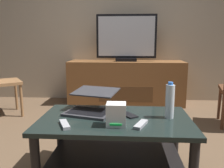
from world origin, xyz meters
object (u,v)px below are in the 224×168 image
object	(u,v)px
media_cabinet	(126,82)
cell_phone	(129,115)
tv_remote	(141,124)
water_bottle_near	(170,101)
coffee_table	(115,137)
router_box	(116,115)
soundbar_remote	(65,124)
television	(126,39)
laptop	(92,104)

from	to	relation	value
media_cabinet	cell_phone	world-z (taller)	media_cabinet
cell_phone	tv_remote	world-z (taller)	tv_remote
water_bottle_near	cell_phone	world-z (taller)	water_bottle_near
coffee_table	router_box	size ratio (longest dim) A/B	7.17
router_box	soundbar_remote	xyz separation A→B (m)	(-0.33, -0.03, -0.06)
router_box	cell_phone	xyz separation A→B (m)	(0.08, 0.21, -0.07)
media_cabinet	television	xyz separation A→B (m)	(0.00, -0.02, 0.68)
media_cabinet	router_box	distance (m)	2.24
water_bottle_near	soundbar_remote	bearing A→B (deg)	-163.41
television	tv_remote	xyz separation A→B (m)	(0.11, -2.21, -0.55)
water_bottle_near	television	bearing A→B (deg)	98.93
cell_phone	coffee_table	bearing A→B (deg)	174.39
media_cabinet	cell_phone	xyz separation A→B (m)	(0.03, -2.03, 0.12)
laptop	cell_phone	bearing A→B (deg)	-15.94
tv_remote	soundbar_remote	bearing A→B (deg)	-153.86
media_cabinet	tv_remote	xyz separation A→B (m)	(0.11, -2.23, 0.13)
laptop	cell_phone	size ratio (longest dim) A/B	3.28
media_cabinet	water_bottle_near	distance (m)	2.09
water_bottle_near	coffee_table	bearing A→B (deg)	-175.50
coffee_table	television	size ratio (longest dim) A/B	1.16
tv_remote	coffee_table	bearing A→B (deg)	162.26
cell_phone	tv_remote	xyz separation A→B (m)	(0.08, -0.20, 0.01)
water_bottle_near	tv_remote	xyz separation A→B (m)	(-0.21, -0.18, -0.11)
cell_phone	soundbar_remote	bearing A→B (deg)	173.78
media_cabinet	laptop	xyz separation A→B (m)	(-0.25, -1.95, 0.18)
router_box	cell_phone	bearing A→B (deg)	68.30
coffee_table	cell_phone	world-z (taller)	cell_phone
router_box	tv_remote	distance (m)	0.17
television	tv_remote	world-z (taller)	television
laptop	media_cabinet	bearing A→B (deg)	82.73
cell_phone	soundbar_remote	world-z (taller)	soundbar_remote
tv_remote	cell_phone	bearing A→B (deg)	133.28
television	water_bottle_near	xyz separation A→B (m)	(0.32, -2.03, -0.44)
coffee_table	television	xyz separation A→B (m)	(0.06, 2.06, 0.70)
coffee_table	cell_phone	size ratio (longest dim) A/B	7.58
laptop	coffee_table	bearing A→B (deg)	-36.12
media_cabinet	tv_remote	size ratio (longest dim) A/B	11.18
water_bottle_near	tv_remote	distance (m)	0.29
water_bottle_near	cell_phone	bearing A→B (deg)	174.82
cell_phone	tv_remote	bearing A→B (deg)	-105.00
media_cabinet	cell_phone	bearing A→B (deg)	-89.02
laptop	water_bottle_near	world-z (taller)	water_bottle_near
router_box	cell_phone	size ratio (longest dim) A/B	1.06
tv_remote	router_box	bearing A→B (deg)	-156.14
coffee_table	water_bottle_near	distance (m)	0.46
tv_remote	soundbar_remote	distance (m)	0.49
water_bottle_near	soundbar_remote	xyz separation A→B (m)	(-0.69, -0.21, -0.11)
television	cell_phone	world-z (taller)	television
tv_remote	water_bottle_near	bearing A→B (deg)	62.63
television	router_box	world-z (taller)	television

